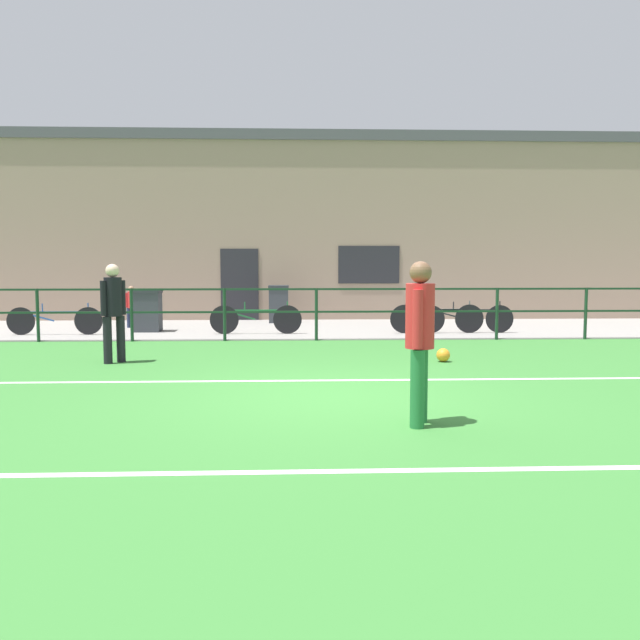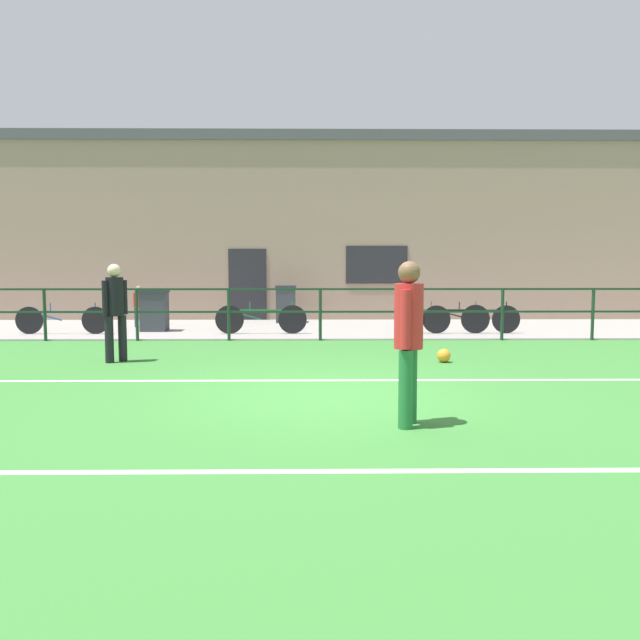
{
  "view_description": "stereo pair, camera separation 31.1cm",
  "coord_description": "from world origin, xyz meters",
  "px_view_note": "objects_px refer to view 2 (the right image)",
  "views": [
    {
      "loc": [
        -0.51,
        -8.34,
        1.72
      ],
      "look_at": [
        -0.05,
        2.89,
        0.73
      ],
      "focal_mm": 36.97,
      "sensor_mm": 36.0,
      "label": 1
    },
    {
      "loc": [
        -0.2,
        -8.35,
        1.72
      ],
      "look_at": [
        -0.05,
        2.89,
        0.73
      ],
      "focal_mm": 36.97,
      "sensor_mm": 36.0,
      "label": 2
    }
  ],
  "objects_px": {
    "bicycle_parked_1": "(442,319)",
    "bicycle_parked_2": "(62,320)",
    "bicycle_parked_0": "(471,319)",
    "trash_bin_0": "(286,304)",
    "player_goalkeeper": "(115,307)",
    "player_striker": "(408,333)",
    "spectator_child": "(139,304)",
    "bicycle_parked_4": "(261,319)",
    "trash_bin_1": "(154,310)",
    "soccer_ball_match": "(444,356)"
  },
  "relations": [
    {
      "from": "player_striker",
      "to": "bicycle_parked_1",
      "type": "relative_size",
      "value": 0.77
    },
    {
      "from": "spectator_child",
      "to": "bicycle_parked_1",
      "type": "distance_m",
      "value": 7.78
    },
    {
      "from": "spectator_child",
      "to": "trash_bin_0",
      "type": "xyz_separation_m",
      "value": [
        3.77,
        1.28,
        -0.09
      ]
    },
    {
      "from": "player_striker",
      "to": "bicycle_parked_1",
      "type": "xyz_separation_m",
      "value": [
        2.11,
        8.74,
        -0.61
      ]
    },
    {
      "from": "player_goalkeeper",
      "to": "player_striker",
      "type": "distance_m",
      "value": 6.26
    },
    {
      "from": "player_striker",
      "to": "spectator_child",
      "type": "height_order",
      "value": "player_striker"
    },
    {
      "from": "bicycle_parked_0",
      "to": "bicycle_parked_1",
      "type": "xyz_separation_m",
      "value": [
        -0.68,
        0.0,
        0.01
      ]
    },
    {
      "from": "player_goalkeeper",
      "to": "bicycle_parked_4",
      "type": "bearing_deg",
      "value": -162.55
    },
    {
      "from": "player_goalkeeper",
      "to": "bicycle_parked_2",
      "type": "bearing_deg",
      "value": -104.93
    },
    {
      "from": "trash_bin_0",
      "to": "bicycle_parked_0",
      "type": "bearing_deg",
      "value": -32.7
    },
    {
      "from": "player_goalkeeper",
      "to": "bicycle_parked_2",
      "type": "xyz_separation_m",
      "value": [
        -2.52,
        4.26,
        -0.6
      ]
    },
    {
      "from": "trash_bin_1",
      "to": "trash_bin_0",
      "type": "bearing_deg",
      "value": 35.41
    },
    {
      "from": "bicycle_parked_2",
      "to": "trash_bin_1",
      "type": "height_order",
      "value": "trash_bin_1"
    },
    {
      "from": "trash_bin_0",
      "to": "trash_bin_1",
      "type": "bearing_deg",
      "value": -144.59
    },
    {
      "from": "player_striker",
      "to": "trash_bin_1",
      "type": "bearing_deg",
      "value": 46.06
    },
    {
      "from": "bicycle_parked_2",
      "to": "trash_bin_1",
      "type": "bearing_deg",
      "value": 18.15
    },
    {
      "from": "player_striker",
      "to": "bicycle_parked_4",
      "type": "relative_size",
      "value": 0.8
    },
    {
      "from": "player_goalkeeper",
      "to": "bicycle_parked_2",
      "type": "distance_m",
      "value": 4.98
    },
    {
      "from": "bicycle_parked_1",
      "to": "bicycle_parked_2",
      "type": "height_order",
      "value": "bicycle_parked_1"
    },
    {
      "from": "soccer_ball_match",
      "to": "trash_bin_0",
      "type": "distance_m",
      "value": 7.88
    },
    {
      "from": "soccer_ball_match",
      "to": "trash_bin_1",
      "type": "relative_size",
      "value": 0.23
    },
    {
      "from": "spectator_child",
      "to": "bicycle_parked_4",
      "type": "relative_size",
      "value": 0.5
    },
    {
      "from": "bicycle_parked_1",
      "to": "trash_bin_1",
      "type": "distance_m",
      "value": 7.02
    },
    {
      "from": "bicycle_parked_0",
      "to": "bicycle_parked_4",
      "type": "xyz_separation_m",
      "value": [
        -5.0,
        0.0,
        0.0
      ]
    },
    {
      "from": "player_goalkeeper",
      "to": "bicycle_parked_1",
      "type": "xyz_separation_m",
      "value": [
        6.48,
        4.26,
        -0.58
      ]
    },
    {
      "from": "bicycle_parked_1",
      "to": "trash_bin_0",
      "type": "xyz_separation_m",
      "value": [
        -3.84,
        2.9,
        0.17
      ]
    },
    {
      "from": "bicycle_parked_0",
      "to": "bicycle_parked_1",
      "type": "height_order",
      "value": "bicycle_parked_1"
    },
    {
      "from": "player_striker",
      "to": "spectator_child",
      "type": "distance_m",
      "value": 11.73
    },
    {
      "from": "spectator_child",
      "to": "bicycle_parked_1",
      "type": "bearing_deg",
      "value": 165.12
    },
    {
      "from": "bicycle_parked_1",
      "to": "spectator_child",
      "type": "bearing_deg",
      "value": 167.99
    },
    {
      "from": "player_striker",
      "to": "soccer_ball_match",
      "type": "xyz_separation_m",
      "value": [
        1.26,
        4.36,
        -0.87
      ]
    },
    {
      "from": "bicycle_parked_0",
      "to": "trash_bin_1",
      "type": "relative_size",
      "value": 2.29
    },
    {
      "from": "soccer_ball_match",
      "to": "bicycle_parked_4",
      "type": "xyz_separation_m",
      "value": [
        -3.47,
        4.38,
        0.26
      ]
    },
    {
      "from": "player_striker",
      "to": "trash_bin_0",
      "type": "relative_size",
      "value": 1.65
    },
    {
      "from": "bicycle_parked_0",
      "to": "trash_bin_1",
      "type": "distance_m",
      "value": 7.7
    },
    {
      "from": "spectator_child",
      "to": "bicycle_parked_2",
      "type": "height_order",
      "value": "spectator_child"
    },
    {
      "from": "bicycle_parked_1",
      "to": "bicycle_parked_2",
      "type": "xyz_separation_m",
      "value": [
        -9.01,
        0.0,
        -0.02
      ]
    },
    {
      "from": "spectator_child",
      "to": "bicycle_parked_2",
      "type": "distance_m",
      "value": 2.16
    },
    {
      "from": "spectator_child",
      "to": "bicycle_parked_4",
      "type": "bearing_deg",
      "value": 150.95
    },
    {
      "from": "bicycle_parked_2",
      "to": "trash_bin_1",
      "type": "xyz_separation_m",
      "value": [
        2.02,
        0.66,
        0.18
      ]
    },
    {
      "from": "trash_bin_0",
      "to": "trash_bin_1",
      "type": "xyz_separation_m",
      "value": [
        -3.15,
        -2.24,
        -0.01
      ]
    },
    {
      "from": "bicycle_parked_1",
      "to": "bicycle_parked_2",
      "type": "relative_size",
      "value": 1.02
    },
    {
      "from": "spectator_child",
      "to": "bicycle_parked_1",
      "type": "xyz_separation_m",
      "value": [
        7.61,
        -1.62,
        -0.26
      ]
    },
    {
      "from": "soccer_ball_match",
      "to": "bicycle_parked_0",
      "type": "distance_m",
      "value": 4.64
    },
    {
      "from": "bicycle_parked_0",
      "to": "player_striker",
      "type": "bearing_deg",
      "value": -107.7
    },
    {
      "from": "bicycle_parked_4",
      "to": "trash_bin_0",
      "type": "height_order",
      "value": "trash_bin_0"
    },
    {
      "from": "player_goalkeeper",
      "to": "player_striker",
      "type": "relative_size",
      "value": 0.98
    },
    {
      "from": "bicycle_parked_1",
      "to": "soccer_ball_match",
      "type": "bearing_deg",
      "value": -100.93
    },
    {
      "from": "bicycle_parked_0",
      "to": "trash_bin_0",
      "type": "relative_size",
      "value": 2.23
    },
    {
      "from": "soccer_ball_match",
      "to": "bicycle_parked_2",
      "type": "distance_m",
      "value": 9.26
    }
  ]
}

